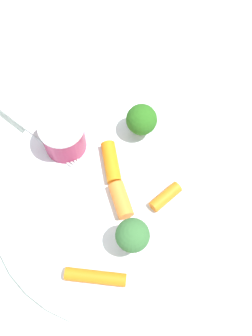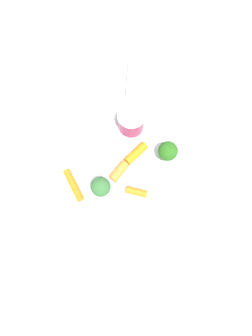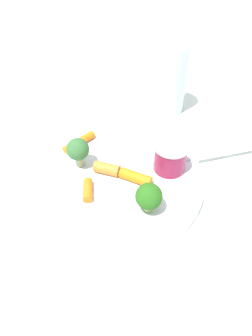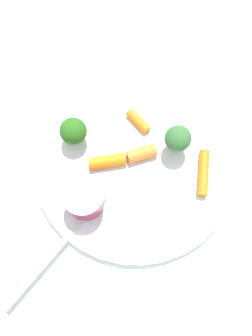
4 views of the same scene
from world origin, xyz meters
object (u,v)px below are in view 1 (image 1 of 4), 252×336
Objects in this scene: broccoli_floret_1 at (142,120)px; carrot_stick_2 at (165,197)px; broccoli_floret_0 at (133,236)px; carrot_stick_0 at (118,201)px; sauce_cup at (64,136)px; fork at (21,122)px; plate at (117,198)px; carrot_stick_3 at (111,162)px; carrot_stick_1 at (96,277)px.

broccoli_floret_1 is 0.09m from carrot_stick_2.
carrot_stick_0 is at bearing -97.53° from broccoli_floret_0.
sauce_cup is 0.06m from fork.
broccoli_floret_1 is 0.27× the size of fork.
plate is at bearing -111.06° from carrot_stick_0.
fork is at bearing -55.11° from sauce_cup.
carrot_stick_0 is at bearing 112.06° from fork.
fork is at bearing -31.43° from broccoli_floret_1.
sauce_cup reaches higher than carrot_stick_3.
broccoli_floret_0 reaches higher than carrot_stick_3.
fork is (0.04, -0.05, -0.02)m from sauce_cup.
carrot_stick_0 reaches higher than carrot_stick_1.
fork is at bearing -74.53° from broccoli_floret_0.
broccoli_floret_1 is at bearing 148.57° from fork.
fork is (0.07, -0.10, -0.01)m from carrot_stick_3.
broccoli_floret_0 is at bearing 96.69° from sauce_cup.
plate is 1.65× the size of fork.
carrot_stick_3 is (-0.07, -0.10, 0.00)m from carrot_stick_1.
sauce_cup is 1.13× the size of broccoli_floret_1.
broccoli_floret_0 is 0.13m from broccoli_floret_1.
broccoli_floret_0 is at bearing 77.75° from carrot_stick_3.
sauce_cup is 0.09m from carrot_stick_0.
carrot_stick_1 is (0.05, 0.06, -0.00)m from carrot_stick_0.
carrot_stick_0 is at bearing -132.26° from carrot_stick_1.
sauce_cup is 0.30× the size of fork.
broccoli_floret_1 reaches higher than fork.
broccoli_floret_1 is (-0.06, -0.06, 0.03)m from plate.
sauce_cup is at bearing 124.89° from fork.
broccoli_floret_0 is 0.30× the size of fork.
broccoli_floret_1 reaches higher than carrot_stick_0.
broccoli_floret_1 is 0.73× the size of carrot_stick_1.
sauce_cup is at bearing -14.81° from broccoli_floret_1.
carrot_stick_0 is 0.23× the size of fork.
sauce_cup is at bearing -72.80° from plate.
broccoli_floret_0 reaches higher than carrot_stick_0.
carrot_stick_2 is (0.01, 0.08, -0.02)m from broccoli_floret_1.
carrot_stick_2 is 0.78× the size of carrot_stick_3.
broccoli_floret_1 is at bearing -132.79° from carrot_stick_0.
broccoli_floret_1 reaches higher than carrot_stick_3.
carrot_stick_3 reaches higher than carrot_stick_1.
plate is 0.09m from sauce_cup.
carrot_stick_0 is at bearing -20.04° from carrot_stick_2.
carrot_stick_0 reaches higher than plate.
carrot_stick_3 is at bearing -102.25° from broccoli_floret_0.
carrot_stick_0 is 1.03× the size of carrot_stick_2.
plate is at bearing 74.30° from carrot_stick_3.
carrot_stick_3 is 0.29× the size of fork.
broccoli_floret_1 is 0.14m from fork.
sauce_cup is 1.01× the size of broccoli_floret_0.
broccoli_floret_0 is at bearing -162.71° from carrot_stick_1.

